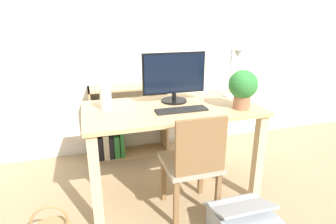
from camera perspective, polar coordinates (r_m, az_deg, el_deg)
name	(u,v)px	position (r m, az deg, el deg)	size (l,w,h in m)	color
ground_plane	(171,190)	(2.56, 0.66, -15.51)	(10.00, 10.00, 0.00)	#997F5B
wall_back	(145,31)	(3.04, -4.80, 16.15)	(8.00, 0.05, 2.60)	silver
desk	(172,123)	(2.26, 0.72, -2.33)	(1.37, 0.72, 0.77)	tan
monitor	(174,76)	(2.30, 1.25, 7.36)	(0.53, 0.21, 0.41)	black
keyboard	(182,110)	(2.12, 2.77, 0.43)	(0.40, 0.11, 0.02)	black
vase	(106,98)	(2.17, -12.53, 2.82)	(0.09, 0.09, 0.21)	silver
desk_lamp	(234,69)	(2.44, 13.24, 8.50)	(0.10, 0.19, 0.42)	#B7B7BC
potted_plant	(243,87)	(2.20, 14.98, 4.94)	(0.22, 0.22, 0.30)	#9E6647
chair	(193,162)	(2.07, 5.19, -10.04)	(0.40, 0.40, 0.83)	#9E937F
bookshelf	(117,128)	(3.02, -10.36, -3.18)	(0.79, 0.28, 0.77)	tan
storage_box	(243,222)	(2.14, 14.94, -20.81)	(0.40, 0.40, 0.26)	#999EA3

